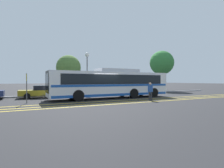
{
  "coord_description": "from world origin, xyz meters",
  "views": [
    {
      "loc": [
        -6.8,
        -15.74,
        1.8
      ],
      "look_at": [
        1.21,
        0.46,
        1.46
      ],
      "focal_mm": 28.0,
      "sensor_mm": 36.0,
      "label": 1
    }
  ],
  "objects_px": {
    "bus_stop_sign": "(27,85)",
    "street_lamp": "(87,62)",
    "transit_bus": "(112,83)",
    "pedestrian_0": "(150,90)",
    "parked_car_1": "(42,91)",
    "tree_1": "(69,67)",
    "tree_0": "(162,63)"
  },
  "relations": [
    {
      "from": "bus_stop_sign",
      "to": "street_lamp",
      "type": "xyz_separation_m",
      "value": [
        7.35,
        7.18,
        2.83
      ]
    },
    {
      "from": "street_lamp",
      "to": "tree_0",
      "type": "xyz_separation_m",
      "value": [
        14.1,
        1.2,
        0.63
      ]
    },
    {
      "from": "transit_bus",
      "to": "pedestrian_0",
      "type": "distance_m",
      "value": 4.17
    },
    {
      "from": "bus_stop_sign",
      "to": "parked_car_1",
      "type": "bearing_deg",
      "value": -19.42
    },
    {
      "from": "transit_bus",
      "to": "bus_stop_sign",
      "type": "relative_size",
      "value": 5.49
    },
    {
      "from": "street_lamp",
      "to": "tree_0",
      "type": "bearing_deg",
      "value": 4.85
    },
    {
      "from": "pedestrian_0",
      "to": "bus_stop_sign",
      "type": "bearing_deg",
      "value": 33.66
    },
    {
      "from": "transit_bus",
      "to": "bus_stop_sign",
      "type": "distance_m",
      "value": 8.02
    },
    {
      "from": "bus_stop_sign",
      "to": "transit_bus",
      "type": "bearing_deg",
      "value": -85.06
    },
    {
      "from": "street_lamp",
      "to": "transit_bus",
      "type": "bearing_deg",
      "value": -84.36
    },
    {
      "from": "parked_car_1",
      "to": "bus_stop_sign",
      "type": "xyz_separation_m",
      "value": [
        -1.48,
        -4.52,
        0.83
      ]
    },
    {
      "from": "bus_stop_sign",
      "to": "street_lamp",
      "type": "height_order",
      "value": "street_lamp"
    },
    {
      "from": "tree_0",
      "to": "tree_1",
      "type": "height_order",
      "value": "tree_0"
    },
    {
      "from": "pedestrian_0",
      "to": "bus_stop_sign",
      "type": "xyz_separation_m",
      "value": [
        -10.11,
        2.67,
        0.58
      ]
    },
    {
      "from": "pedestrian_0",
      "to": "tree_0",
      "type": "xyz_separation_m",
      "value": [
        11.35,
        11.04,
        4.05
      ]
    },
    {
      "from": "pedestrian_0",
      "to": "parked_car_1",
      "type": "bearing_deg",
      "value": 8.65
    },
    {
      "from": "tree_0",
      "to": "street_lamp",
      "type": "bearing_deg",
      "value": -175.15
    },
    {
      "from": "bus_stop_sign",
      "to": "street_lamp",
      "type": "bearing_deg",
      "value": -46.91
    },
    {
      "from": "pedestrian_0",
      "to": "tree_1",
      "type": "xyz_separation_m",
      "value": [
        -5.01,
        10.91,
        2.67
      ]
    },
    {
      "from": "pedestrian_0",
      "to": "bus_stop_sign",
      "type": "relative_size",
      "value": 0.68
    },
    {
      "from": "transit_bus",
      "to": "pedestrian_0",
      "type": "relative_size",
      "value": 8.02
    },
    {
      "from": "parked_car_1",
      "to": "tree_0",
      "type": "xyz_separation_m",
      "value": [
        19.97,
        3.86,
        4.3
      ]
    },
    {
      "from": "bus_stop_sign",
      "to": "tree_1",
      "type": "height_order",
      "value": "tree_1"
    },
    {
      "from": "street_lamp",
      "to": "tree_0",
      "type": "distance_m",
      "value": 14.17
    },
    {
      "from": "transit_bus",
      "to": "tree_1",
      "type": "distance_m",
      "value": 8.18
    },
    {
      "from": "pedestrian_0",
      "to": "tree_1",
      "type": "bearing_deg",
      "value": -16.89
    },
    {
      "from": "transit_bus",
      "to": "street_lamp",
      "type": "distance_m",
      "value": 6.94
    },
    {
      "from": "parked_car_1",
      "to": "tree_0",
      "type": "bearing_deg",
      "value": -77.65
    },
    {
      "from": "parked_car_1",
      "to": "tree_1",
      "type": "relative_size",
      "value": 0.86
    },
    {
      "from": "transit_bus",
      "to": "tree_0",
      "type": "bearing_deg",
      "value": -62.1
    },
    {
      "from": "tree_0",
      "to": "transit_bus",
      "type": "bearing_deg",
      "value": -150.87
    },
    {
      "from": "street_lamp",
      "to": "tree_1",
      "type": "xyz_separation_m",
      "value": [
        -2.25,
        1.06,
        -0.75
      ]
    }
  ]
}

